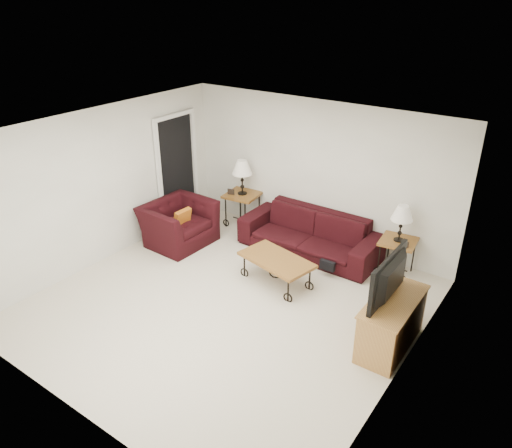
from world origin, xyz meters
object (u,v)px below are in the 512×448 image
at_px(lamp_right, 401,223).
at_px(backpack, 331,260).
at_px(side_table_left, 243,210).
at_px(side_table_right, 396,257).
at_px(lamp_left, 242,177).
at_px(sofa, 310,234).
at_px(tv_stand, 391,323).
at_px(television, 396,279).
at_px(coffee_table, 276,270).
at_px(armchair, 179,223).

bearing_deg(lamp_right, backpack, -144.69).
height_order(side_table_left, side_table_right, side_table_left).
bearing_deg(lamp_right, lamp_left, 180.00).
height_order(lamp_left, backpack, lamp_left).
xyz_separation_m(sofa, side_table_left, (-1.55, 0.18, -0.03)).
height_order(side_table_right, lamp_left, lamp_left).
distance_m(side_table_right, tv_stand, 1.83).
bearing_deg(backpack, side_table_right, 35.34).
relative_size(lamp_left, tv_stand, 0.57).
distance_m(television, backpack, 1.95).
bearing_deg(tv_stand, backpack, 141.02).
bearing_deg(side_table_left, backpack, -15.04).
relative_size(lamp_left, lamp_right, 1.11).
relative_size(side_table_left, lamp_left, 1.00).
height_order(television, backpack, television).
bearing_deg(television, side_table_right, -161.82).
distance_m(sofa, television, 2.63).
height_order(side_table_left, coffee_table, side_table_left).
distance_m(side_table_left, lamp_right, 3.06).
height_order(side_table_left, lamp_right, lamp_right).
relative_size(television, backpack, 2.10).
relative_size(sofa, lamp_left, 3.69).
relative_size(coffee_table, tv_stand, 0.99).
height_order(lamp_left, armchair, lamp_left).
relative_size(lamp_right, coffee_table, 0.52).
xyz_separation_m(side_table_right, tv_stand, (0.59, -1.73, 0.05)).
bearing_deg(lamp_left, sofa, -6.61).
bearing_deg(backpack, lamp_right, 35.34).
height_order(coffee_table, tv_stand, tv_stand).
xyz_separation_m(side_table_left, armchair, (-0.50, -1.21, 0.05)).
relative_size(lamp_right, armchair, 0.51).
xyz_separation_m(side_table_right, lamp_right, (0.00, 0.00, 0.58)).
distance_m(tv_stand, television, 0.64).
bearing_deg(lamp_left, tv_stand, -25.71).
relative_size(armchair, backpack, 2.35).
relative_size(sofa, television, 2.34).
bearing_deg(armchair, side_table_left, -20.51).
bearing_deg(side_table_left, tv_stand, -25.71).
xyz_separation_m(sofa, coffee_table, (0.07, -1.14, -0.14)).
bearing_deg(lamp_left, side_table_left, 0.00).
bearing_deg(armchair, coffee_table, -90.99).
distance_m(armchair, backpack, 2.76).
relative_size(side_table_left, lamp_right, 1.11).
bearing_deg(sofa, tv_stand, -37.18).
relative_size(coffee_table, armchair, 0.99).
bearing_deg(side_table_left, sofa, -6.61).
height_order(sofa, backpack, sofa).
bearing_deg(side_table_right, coffee_table, -136.34).
bearing_deg(side_table_right, lamp_right, 0.00).
distance_m(coffee_table, backpack, 0.92).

